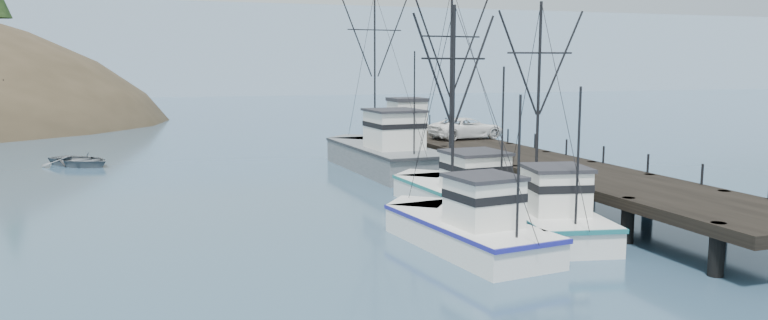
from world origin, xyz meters
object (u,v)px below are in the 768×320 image
(pier_shed, at_px, (407,113))
(motorboat, at_px, (81,166))
(pier, at_px, (511,158))
(trawler_far, at_px, (459,193))
(pickup_truck, at_px, (467,128))
(work_vessel, at_px, (383,153))
(trawler_near, at_px, (542,215))
(trawler_mid, at_px, (463,228))

(pier_shed, bearing_deg, motorboat, -178.98)
(pier, height_order, trawler_far, trawler_far)
(trawler_far, distance_m, pickup_truck, 16.90)
(trawler_far, bearing_deg, pier_shed, 76.23)
(work_vessel, bearing_deg, motorboat, 156.75)
(trawler_near, xyz_separation_m, pier_shed, (4.48, 30.13, 2.60))
(motorboat, bearing_deg, trawler_far, -91.65)
(trawler_near, bearing_deg, pier_shed, 81.54)
(trawler_far, bearing_deg, motorboat, 131.79)
(pier, distance_m, trawler_mid, 16.47)
(pickup_truck, bearing_deg, trawler_near, 156.42)
(trawler_near, height_order, motorboat, trawler_near)
(pier, relative_size, trawler_far, 3.61)
(trawler_near, relative_size, work_vessel, 0.68)
(pier_shed, height_order, pickup_truck, pier_shed)
(trawler_near, bearing_deg, pickup_truck, 73.89)
(pickup_truck, bearing_deg, pier_shed, 2.71)
(trawler_mid, height_order, pickup_truck, trawler_mid)
(trawler_near, distance_m, trawler_far, 6.28)
(trawler_mid, relative_size, work_vessel, 0.66)
(trawler_mid, distance_m, pier_shed, 32.71)
(work_vessel, xyz_separation_m, pickup_truck, (7.12, 0.68, 1.59))
(pickup_truck, bearing_deg, motorboat, 65.89)
(pier_shed, distance_m, motorboat, 27.14)
(trawler_mid, distance_m, pickup_truck, 24.82)
(trawler_near, distance_m, work_vessel, 20.47)
(work_vessel, distance_m, pickup_truck, 7.32)
(trawler_near, height_order, pickup_truck, trawler_near)
(trawler_near, xyz_separation_m, motorboat, (-22.44, 29.65, -0.82))
(trawler_far, bearing_deg, work_vessel, 88.45)
(trawler_mid, bearing_deg, pier_shed, 73.90)
(trawler_near, relative_size, pickup_truck, 1.85)
(work_vessel, xyz_separation_m, motorboat, (-21.42, 9.20, -1.23))
(pickup_truck, bearing_deg, trawler_mid, 147.00)
(pier_shed, relative_size, pickup_truck, 0.54)
(work_vessel, bearing_deg, pier_shed, 60.41)
(trawler_mid, distance_m, trawler_far, 7.97)
(trawler_far, height_order, pickup_truck, trawler_far)
(motorboat, bearing_deg, pier_shed, -42.42)
(trawler_near, relative_size, motorboat, 1.94)
(pier, distance_m, trawler_far, 8.87)
(work_vessel, height_order, motorboat, work_vessel)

